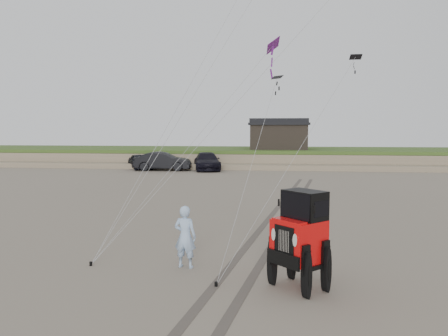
{
  "coord_description": "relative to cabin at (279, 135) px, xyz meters",
  "views": [
    {
      "loc": [
        1.87,
        -11.25,
        3.88
      ],
      "look_at": [
        0.12,
        3.0,
        2.6
      ],
      "focal_mm": 35.0,
      "sensor_mm": 36.0,
      "label": 1
    }
  ],
  "objects": [
    {
      "name": "ground",
      "position": [
        -2.0,
        -37.0,
        -3.24
      ],
      "size": [
        160.0,
        160.0,
        0.0
      ],
      "primitive_type": "plane",
      "color": "#6B6054",
      "rests_on": "ground"
    },
    {
      "name": "kite_flock",
      "position": [
        0.23,
        -27.09,
        5.72
      ],
      "size": [
        5.26,
        6.25,
        5.81
      ],
      "color": "black",
      "rests_on": "ground"
    },
    {
      "name": "dune_ridge",
      "position": [
        -2.0,
        0.5,
        -2.42
      ],
      "size": [
        160.0,
        14.25,
        1.73
      ],
      "color": "#7A6B54",
      "rests_on": "ground"
    },
    {
      "name": "truck_c",
      "position": [
        -6.8,
        -7.23,
        -2.41
      ],
      "size": [
        3.56,
        6.08,
        1.66
      ],
      "primitive_type": "imported",
      "rotation": [
        0.0,
        0.0,
        0.23
      ],
      "color": "black",
      "rests_on": "ground"
    },
    {
      "name": "cabin",
      "position": [
        0.0,
        0.0,
        0.0
      ],
      "size": [
        6.4,
        5.4,
        3.35
      ],
      "color": "black",
      "rests_on": "dune_ridge"
    },
    {
      "name": "tire_tracks",
      "position": [
        0.0,
        -29.0,
        -3.23
      ],
      "size": [
        5.22,
        29.74,
        0.01
      ],
      "color": "#4C443D",
      "rests_on": "ground"
    },
    {
      "name": "stake_aux",
      "position": [
        -1.6,
        -37.88,
        -3.18
      ],
      "size": [
        0.08,
        0.08,
        0.12
      ],
      "primitive_type": "cylinder",
      "color": "black",
      "rests_on": "ground"
    },
    {
      "name": "man",
      "position": [
        -2.67,
        -36.49,
        -2.36
      ],
      "size": [
        0.71,
        0.53,
        1.76
      ],
      "primitive_type": "imported",
      "rotation": [
        0.0,
        0.0,
        2.97
      ],
      "color": "#8BA9D6",
      "rests_on": "ground"
    },
    {
      "name": "jeep",
      "position": [
        0.41,
        -37.75,
        -2.28
      ],
      "size": [
        5.23,
        5.19,
        1.92
      ],
      "primitive_type": null,
      "rotation": [
        0.0,
        0.0,
        -0.79
      ],
      "color": "red",
      "rests_on": "ground"
    },
    {
      "name": "truck_a",
      "position": [
        -13.44,
        -7.12,
        -2.5
      ],
      "size": [
        3.74,
        4.63,
        1.48
      ],
      "primitive_type": "imported",
      "rotation": [
        0.0,
        0.0,
        0.54
      ],
      "color": "black",
      "rests_on": "ground"
    },
    {
      "name": "stake_main",
      "position": [
        -5.37,
        -36.68,
        -3.18
      ],
      "size": [
        0.08,
        0.08,
        0.12
      ],
      "primitive_type": "cylinder",
      "color": "black",
      "rests_on": "ground"
    },
    {
      "name": "truck_b",
      "position": [
        -10.87,
        -8.2,
        -2.36
      ],
      "size": [
        5.44,
        2.3,
        1.75
      ],
      "primitive_type": "imported",
      "rotation": [
        0.0,
        0.0,
        1.66
      ],
      "color": "black",
      "rests_on": "ground"
    }
  ]
}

